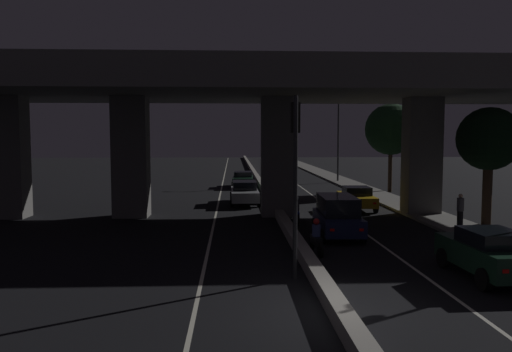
% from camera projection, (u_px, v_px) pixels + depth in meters
% --- Properties ---
extents(ground_plane, '(200.00, 200.00, 0.00)m').
position_uv_depth(ground_plane, '(336.00, 315.00, 12.49)').
color(ground_plane, black).
extents(lane_line_left_inner, '(0.12, 126.00, 0.00)m').
position_uv_depth(lane_line_left_inner, '(222.00, 184.00, 47.18)').
color(lane_line_left_inner, beige).
rests_on(lane_line_left_inner, ground_plane).
extents(lane_line_right_inner, '(0.12, 126.00, 0.00)m').
position_uv_depth(lane_line_right_inner, '(297.00, 184.00, 47.51)').
color(lane_line_right_inner, beige).
rests_on(lane_line_right_inner, ground_plane).
extents(median_divider, '(0.46, 126.00, 0.44)m').
position_uv_depth(median_divider, '(260.00, 182.00, 47.33)').
color(median_divider, gray).
rests_on(median_divider, ground_plane).
extents(sidewalk_right, '(2.48, 126.00, 0.14)m').
position_uv_depth(sidewalk_right, '(367.00, 191.00, 40.76)').
color(sidewalk_right, slate).
rests_on(sidewalk_right, ground_plane).
extents(elevated_overpass, '(37.08, 10.79, 9.20)m').
position_uv_depth(elevated_overpass, '(272.00, 90.00, 27.80)').
color(elevated_overpass, '#5B5956').
rests_on(elevated_overpass, ground_plane).
extents(traffic_light_left_of_median, '(0.30, 0.49, 5.72)m').
position_uv_depth(traffic_light_left_of_median, '(295.00, 155.00, 15.50)').
color(traffic_light_left_of_median, black).
rests_on(traffic_light_left_of_median, ground_plane).
extents(street_lamp, '(2.45, 0.32, 8.71)m').
position_uv_depth(street_lamp, '(335.00, 131.00, 49.19)').
color(street_lamp, '#2D2D30').
rests_on(street_lamp, ground_plane).
extents(car_dark_green_lead, '(1.98, 4.01, 1.56)m').
position_uv_depth(car_dark_green_lead, '(489.00, 253.00, 15.66)').
color(car_dark_green_lead, black).
rests_on(car_dark_green_lead, ground_plane).
extents(car_dark_blue_second, '(1.96, 4.22, 1.83)m').
position_uv_depth(car_dark_blue_second, '(337.00, 215.00, 22.24)').
color(car_dark_blue_second, '#141938').
rests_on(car_dark_blue_second, ground_plane).
extents(car_taxi_yellow_third, '(2.07, 4.36, 1.43)m').
position_uv_depth(car_taxi_yellow_third, '(356.00, 198.00, 30.62)').
color(car_taxi_yellow_third, gold).
rests_on(car_taxi_yellow_third, ground_plane).
extents(car_silver_lead_oncoming, '(1.95, 4.83, 1.51)m').
position_uv_depth(car_silver_lead_oncoming, '(245.00, 192.00, 33.34)').
color(car_silver_lead_oncoming, gray).
rests_on(car_silver_lead_oncoming, ground_plane).
extents(car_dark_green_second_oncoming, '(2.07, 4.59, 1.38)m').
position_uv_depth(car_dark_green_second_oncoming, '(243.00, 179.00, 44.59)').
color(car_dark_green_second_oncoming, black).
rests_on(car_dark_green_second_oncoming, ground_plane).
extents(motorcycle_black_filtering_near, '(0.34, 1.95, 1.35)m').
position_uv_depth(motorcycle_black_filtering_near, '(316.00, 239.00, 19.02)').
color(motorcycle_black_filtering_near, black).
rests_on(motorcycle_black_filtering_near, ground_plane).
extents(motorcycle_blue_filtering_mid, '(0.32, 1.81, 1.47)m').
position_uv_depth(motorcycle_blue_filtering_mid, '(296.00, 212.00, 25.45)').
color(motorcycle_blue_filtering_mid, black).
rests_on(motorcycle_blue_filtering_mid, ground_plane).
extents(pedestrian_on_sidewalk, '(0.33, 0.33, 1.60)m').
position_uv_depth(pedestrian_on_sidewalk, '(460.00, 210.00, 23.98)').
color(pedestrian_on_sidewalk, black).
rests_on(pedestrian_on_sidewalk, sidewalk_right).
extents(roadside_tree_kerbside_near, '(3.10, 3.10, 5.92)m').
position_uv_depth(roadside_tree_kerbside_near, '(489.00, 140.00, 24.44)').
color(roadside_tree_kerbside_near, '#38281C').
rests_on(roadside_tree_kerbside_near, ground_plane).
extents(roadside_tree_kerbside_mid, '(4.15, 4.15, 7.17)m').
position_uv_depth(roadside_tree_kerbside_mid, '(391.00, 130.00, 40.27)').
color(roadside_tree_kerbside_mid, '#38281C').
rests_on(roadside_tree_kerbside_mid, ground_plane).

